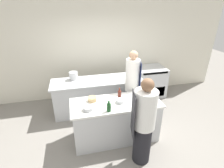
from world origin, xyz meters
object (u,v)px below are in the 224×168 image
Objects in this scene: bottle_olive_oil at (109,107)px; bottle_wine at (141,93)px; bowl_prep_small at (120,101)px; bowl_mixing_large at (88,108)px; chef_at_stove at (132,87)px; bowl_ceramic_blue at (92,99)px; oven_range at (149,81)px; chef_at_prep_near at (144,124)px; bottle_vinegar at (119,94)px; stockpot at (74,76)px.

bottle_olive_oil is 0.89m from bottle_wine.
bowl_mixing_large is at bearing -169.30° from bowl_prep_small.
bowl_ceramic_blue is (-1.01, -0.43, 0.04)m from chef_at_stove.
chef_at_prep_near reaches higher than oven_range.
chef_at_stove is at bearing 33.44° from bowl_mixing_large.
bottle_vinegar is 1.53m from stockpot.
bottle_olive_oil is (-0.76, -0.87, 0.09)m from chef_at_stove.
bowl_ceramic_blue is at bearing 69.08° from bowl_mixing_large.
chef_at_prep_near is 0.95× the size of chef_at_stove.
bottle_wine is at bearing 15.46° from bowl_prep_small.
bowl_ceramic_blue is at bearing 177.45° from bottle_wine.
chef_at_prep_near is at bearing 3.13° from chef_at_stove.
bowl_prep_small is at bearing 10.70° from bowl_mixing_large.
chef_at_prep_near reaches higher than bowl_mixing_large.
bottle_wine is 0.99× the size of bowl_mixing_large.
bottle_olive_oil is 1.75m from stockpot.
chef_at_prep_near is 0.88m from bottle_vinegar.
oven_range is at bearing 47.68° from bottle_vinegar.
stockpot reaches higher than oven_range.
bottle_vinegar is at bearing 22.86° from bowl_mixing_large.
stockpot is at bearing 98.16° from bowl_mixing_large.
bottle_olive_oil reaches higher than oven_range.
oven_range is 2.72m from chef_at_prep_near.
chef_at_prep_near reaches higher than bottle_olive_oil.
bottle_wine reaches higher than oven_range.
stockpot is at bearing 126.55° from bottle_vinegar.
chef_at_prep_near is at bearing -61.68° from stockpot.
bowl_mixing_large is (-1.17, -0.27, -0.04)m from bottle_wine.
stockpot reaches higher than bowl_prep_small.
bottle_olive_oil reaches higher than bowl_mixing_large.
chef_at_stove is 1.10m from bowl_ceramic_blue.
chef_at_stove reaches higher than bottle_wine.
oven_range is 4.13× the size of stockpot.
bowl_mixing_large reaches higher than oven_range.
chef_at_prep_near is (-1.21, -2.40, 0.39)m from oven_range.
bottle_olive_oil is 0.97× the size of stockpot.
bowl_ceramic_blue is (0.12, 0.31, 0.01)m from bowl_mixing_large.
bottle_vinegar is 0.75m from bowl_mixing_large.
bowl_ceramic_blue is at bearing -142.31° from oven_range.
bottle_vinegar is at bearing 52.58° from bottle_olive_oil.
bottle_wine is 1.04× the size of bowl_ceramic_blue.
bowl_prep_small is at bearing -164.54° from bottle_wine.
bowl_mixing_large is 1.04× the size of bowl_prep_small.
stockpot is (-1.39, 1.25, 0.03)m from bottle_wine.
bowl_mixing_large is 1.53m from stockpot.
bottle_wine is at bearing -6.58° from chef_at_prep_near.
oven_range is at bearing 151.71° from chef_at_stove.
bottle_vinegar reaches higher than bowl_ceramic_blue.
bowl_prep_small is at bearing -57.71° from stockpot.
bowl_prep_small is at bearing -130.02° from oven_range.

